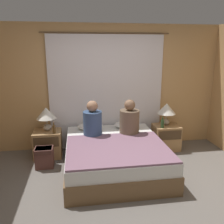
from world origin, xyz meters
The scene contains 16 objects.
ground_plane centered at (0.00, 0.00, 0.00)m, with size 16.00×16.00×0.00m, color #66605B.
wall_back centered at (0.00, 1.86, 1.25)m, with size 4.77×0.06×2.50m.
curtain_panel centered at (0.00, 1.79, 1.16)m, with size 2.49×0.02×2.32m.
bed centered at (0.00, 0.78, 0.24)m, with size 1.64×1.93×0.49m.
nightstand_left centered at (-1.19, 1.46, 0.26)m, with size 0.51×0.45×0.51m.
nightstand_right centered at (1.19, 1.46, 0.26)m, with size 0.51×0.45×0.51m.
lamp_left centered at (-1.19, 1.51, 0.83)m, with size 0.37×0.37×0.45m.
lamp_right centered at (1.19, 1.51, 0.83)m, with size 0.37×0.37×0.45m.
pillow_left centered at (-0.36, 1.52, 0.55)m, with size 0.49×0.36×0.12m.
pillow_right centered at (0.36, 1.52, 0.55)m, with size 0.49×0.36×0.12m.
blanket_on_bed centered at (0.00, 0.48, 0.51)m, with size 1.58×1.27×0.03m.
person_left_in_bed centered at (-0.34, 1.14, 0.76)m, with size 0.34×0.34×0.65m.
person_right_in_bed centered at (0.33, 1.14, 0.75)m, with size 0.36×0.36×0.65m.
beer_bottle_on_left_stand centered at (-1.04, 1.33, 0.59)m, with size 0.06×0.06×0.21m.
beer_bottle_on_right_stand centered at (1.05, 1.33, 0.59)m, with size 0.06×0.06×0.22m.
backpack_on_floor centered at (-1.20, 1.01, 0.21)m, with size 0.31×0.26×0.36m.
Camera 1 is at (-0.60, -2.92, 2.00)m, focal length 38.00 mm.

